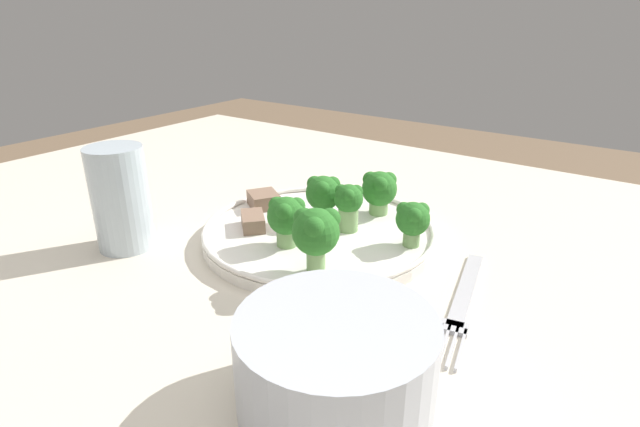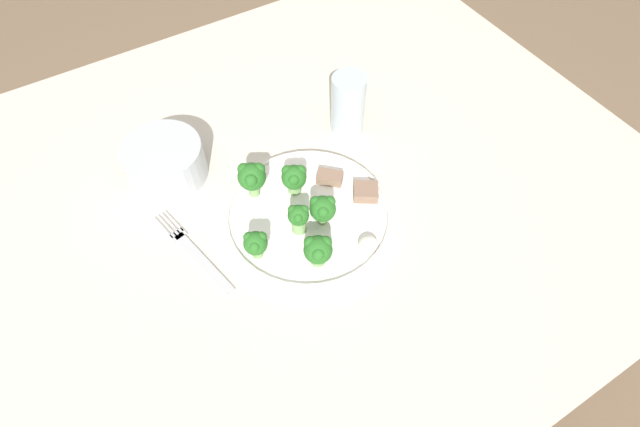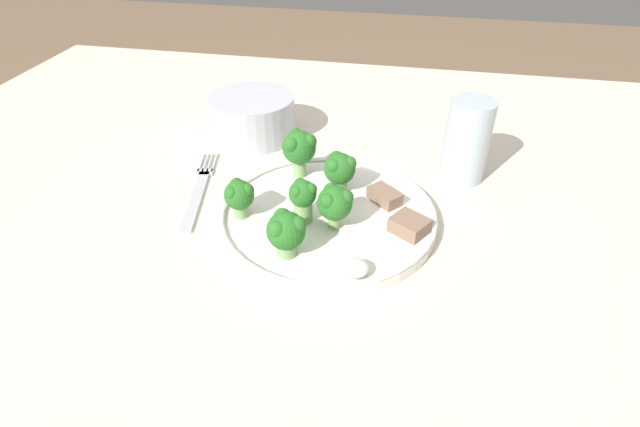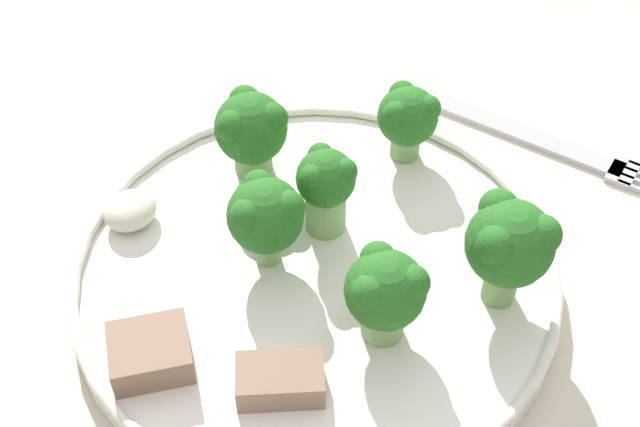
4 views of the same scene
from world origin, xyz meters
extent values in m
plane|color=#7F664C|center=(0.00, 0.00, 0.00)|extent=(8.00, 8.00, 0.00)
cube|color=beige|center=(0.00, 0.00, 0.76)|extent=(1.37, 1.03, 0.03)
cylinder|color=brown|center=(0.62, -0.46, 0.37)|extent=(0.06, 0.06, 0.74)
cylinder|color=brown|center=(0.62, 0.46, 0.37)|extent=(0.06, 0.06, 0.74)
cylinder|color=white|center=(0.05, -0.07, 0.78)|extent=(0.27, 0.27, 0.01)
torus|color=white|center=(0.05, -0.07, 0.79)|extent=(0.27, 0.27, 0.01)
cube|color=#B2B2B7|center=(-0.14, -0.06, 0.77)|extent=(0.04, 0.14, 0.00)
cube|color=#B2B2B7|center=(-0.15, 0.01, 0.77)|extent=(0.03, 0.02, 0.00)
cube|color=#B2B2B7|center=(-0.15, 0.04, 0.77)|extent=(0.01, 0.05, 0.00)
cube|color=#B2B2B7|center=(-0.15, 0.04, 0.77)|extent=(0.01, 0.05, 0.00)
cube|color=#B2B2B7|center=(-0.16, 0.04, 0.77)|extent=(0.01, 0.05, 0.00)
cube|color=#B2B2B7|center=(-0.17, 0.03, 0.77)|extent=(0.01, 0.05, 0.00)
cylinder|color=#B7BCC6|center=(-0.11, 0.14, 0.81)|extent=(0.14, 0.14, 0.07)
cylinder|color=silver|center=(-0.11, 0.14, 0.80)|extent=(0.11, 0.11, 0.05)
cylinder|color=#B2C1CC|center=(0.22, 0.07, 0.83)|extent=(0.06, 0.06, 0.12)
cylinder|color=silver|center=(0.22, 0.07, 0.81)|extent=(0.05, 0.05, 0.06)
cylinder|color=#7FA866|center=(0.06, -0.10, 0.79)|extent=(0.01, 0.01, 0.02)
sphere|color=#286B23|center=(0.06, -0.10, 0.82)|extent=(0.04, 0.04, 0.04)
sphere|color=#286B23|center=(0.07, -0.10, 0.83)|extent=(0.02, 0.02, 0.02)
sphere|color=#286B23|center=(0.05, -0.08, 0.83)|extent=(0.02, 0.02, 0.02)
sphere|color=#286B23|center=(0.05, -0.11, 0.83)|extent=(0.02, 0.02, 0.02)
cylinder|color=#7FA866|center=(0.05, -0.02, 0.79)|extent=(0.02, 0.02, 0.02)
sphere|color=#286B23|center=(0.05, -0.02, 0.82)|extent=(0.04, 0.04, 0.04)
sphere|color=#286B23|center=(0.07, -0.02, 0.83)|extent=(0.02, 0.02, 0.02)
sphere|color=#286B23|center=(0.05, -0.01, 0.83)|extent=(0.02, 0.02, 0.02)
sphere|color=#286B23|center=(0.05, -0.03, 0.83)|extent=(0.02, 0.02, 0.02)
cylinder|color=#7FA866|center=(0.02, -0.09, 0.80)|extent=(0.02, 0.02, 0.03)
sphere|color=#286B23|center=(0.02, -0.09, 0.82)|extent=(0.03, 0.03, 0.03)
sphere|color=#286B23|center=(0.03, -0.09, 0.83)|extent=(0.02, 0.02, 0.02)
sphere|color=#286B23|center=(0.02, -0.08, 0.83)|extent=(0.02, 0.02, 0.02)
sphere|color=#286B23|center=(0.02, -0.10, 0.83)|extent=(0.02, 0.02, 0.02)
cylinder|color=#7FA866|center=(-0.01, 0.01, 0.80)|extent=(0.02, 0.02, 0.03)
sphere|color=#286B23|center=(-0.01, 0.01, 0.83)|extent=(0.05, 0.05, 0.05)
sphere|color=#286B23|center=(0.01, 0.01, 0.84)|extent=(0.02, 0.02, 0.02)
sphere|color=#286B23|center=(-0.01, 0.03, 0.84)|extent=(0.02, 0.02, 0.02)
sphere|color=#286B23|center=(-0.01, 0.00, 0.84)|extent=(0.02, 0.02, 0.02)
cylinder|color=#7FA866|center=(0.02, -0.15, 0.79)|extent=(0.02, 0.02, 0.02)
sphere|color=#286B23|center=(0.02, -0.15, 0.82)|extent=(0.04, 0.04, 0.04)
sphere|color=#286B23|center=(0.03, -0.15, 0.83)|extent=(0.02, 0.02, 0.02)
sphere|color=#286B23|center=(0.01, -0.14, 0.83)|extent=(0.02, 0.02, 0.02)
sphere|color=#286B23|center=(0.01, -0.17, 0.83)|extent=(0.02, 0.02, 0.02)
cylinder|color=#7FA866|center=(-0.06, -0.10, 0.79)|extent=(0.02, 0.02, 0.02)
sphere|color=#286B23|center=(-0.06, -0.10, 0.81)|extent=(0.04, 0.04, 0.04)
sphere|color=#286B23|center=(-0.05, -0.10, 0.82)|extent=(0.02, 0.02, 0.02)
sphere|color=#286B23|center=(-0.06, -0.09, 0.82)|extent=(0.02, 0.02, 0.02)
sphere|color=#286B23|center=(-0.06, -0.11, 0.82)|extent=(0.02, 0.02, 0.02)
cube|color=#846651|center=(0.12, -0.03, 0.79)|extent=(0.05, 0.05, 0.02)
cube|color=#846651|center=(0.15, -0.09, 0.79)|extent=(0.05, 0.05, 0.02)
ellipsoid|color=silver|center=(0.10, -0.17, 0.79)|extent=(0.03, 0.03, 0.02)
camera|label=1|loc=(-0.26, 0.37, 1.03)|focal=28.00mm
camera|label=2|loc=(-0.18, -0.48, 1.45)|focal=28.00mm
camera|label=3|loc=(0.14, -0.57, 1.16)|focal=28.00mm
camera|label=4|loc=(0.27, 0.15, 1.17)|focal=50.00mm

